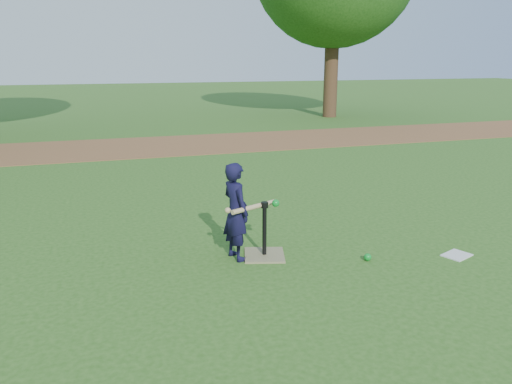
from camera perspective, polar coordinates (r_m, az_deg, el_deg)
name	(u,v)px	position (r m, az deg, el deg)	size (l,w,h in m)	color
ground	(272,256)	(5.50, 1.83, -7.35)	(80.00, 80.00, 0.00)	#285116
dirt_strip	(171,145)	(12.58, -9.70, 5.29)	(24.00, 3.00, 0.01)	brown
child	(236,211)	(5.28, -2.33, -2.23)	(0.39, 0.25, 1.06)	black
wiffle_ball_ground	(368,257)	(5.50, 12.64, -7.27)	(0.08, 0.08, 0.08)	#0C8425
clipboard	(457,255)	(5.94, 21.96, -6.71)	(0.30, 0.23, 0.01)	silver
batting_tee	(264,247)	(5.47, 0.96, -6.26)	(0.53, 0.53, 0.61)	#807751
swing_action	(256,206)	(5.25, 0.01, -1.66)	(0.62, 0.29, 0.11)	tan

